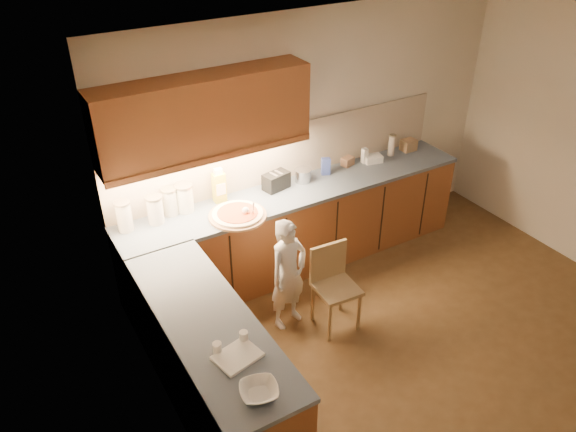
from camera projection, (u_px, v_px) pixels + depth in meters
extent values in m
plane|color=#50361B|center=(432.00, 346.00, 5.07)|extent=(4.50, 4.50, 0.00)
cube|color=beige|center=(315.00, 136.00, 5.84)|extent=(4.50, 0.04, 2.60)
cube|color=beige|center=(184.00, 328.00, 3.41)|extent=(0.04, 4.00, 2.60)
cube|color=white|center=(485.00, 60.00, 3.70)|extent=(4.50, 4.00, 0.04)
cube|color=brown|center=(298.00, 229.00, 5.92)|extent=(3.75, 0.60, 0.88)
cube|color=brown|center=(212.00, 366.00, 4.29)|extent=(0.60, 2.00, 0.88)
cube|color=#4B596C|center=(299.00, 191.00, 5.67)|extent=(3.77, 0.62, 0.04)
cube|color=#4B596C|center=(207.00, 321.00, 4.04)|extent=(0.62, 2.02, 0.04)
cube|color=black|center=(172.00, 292.00, 5.04)|extent=(0.02, 0.01, 0.80)
cube|color=black|center=(232.00, 271.00, 5.30)|extent=(0.02, 0.01, 0.80)
cube|color=black|center=(287.00, 252.00, 5.56)|extent=(0.02, 0.01, 0.80)
cube|color=black|center=(336.00, 235.00, 5.82)|extent=(0.02, 0.01, 0.80)
cube|color=black|center=(382.00, 219.00, 6.07)|extent=(0.02, 0.01, 0.80)
cube|color=black|center=(424.00, 205.00, 6.33)|extent=(0.02, 0.01, 0.80)
cube|color=#C0AD95|center=(285.00, 152.00, 5.72)|extent=(3.75, 0.02, 0.58)
cube|color=brown|center=(204.00, 115.00, 4.87)|extent=(1.95, 0.35, 0.70)
cube|color=brown|center=(216.00, 159.00, 4.93)|extent=(1.95, 0.02, 0.06)
cylinder|color=tan|center=(238.00, 216.00, 5.20)|extent=(0.54, 0.54, 0.02)
cylinder|color=#F9E4C2|center=(238.00, 214.00, 5.19)|extent=(0.48, 0.48, 0.02)
cylinder|color=#BF3B19|center=(238.00, 213.00, 5.19)|extent=(0.38, 0.38, 0.01)
sphere|color=white|center=(246.00, 211.00, 5.17)|extent=(0.07, 0.07, 0.07)
cylinder|color=white|center=(253.00, 209.00, 5.12)|extent=(0.06, 0.13, 0.22)
imported|color=silver|center=(288.00, 274.00, 5.07)|extent=(0.45, 0.35, 1.11)
cylinder|color=tan|center=(330.00, 323.00, 5.02)|extent=(0.03, 0.03, 0.42)
cylinder|color=tan|center=(359.00, 313.00, 5.15)|extent=(0.03, 0.03, 0.42)
cylinder|color=tan|center=(313.00, 303.00, 5.26)|extent=(0.03, 0.03, 0.42)
cylinder|color=tan|center=(341.00, 293.00, 5.38)|extent=(0.03, 0.03, 0.42)
cube|color=tan|center=(337.00, 289.00, 5.08)|extent=(0.39, 0.39, 0.04)
cube|color=tan|center=(328.00, 261.00, 5.10)|extent=(0.37, 0.06, 0.37)
imported|color=white|center=(259.00, 391.00, 3.44)|extent=(0.30, 0.30, 0.06)
cylinder|color=silver|center=(124.00, 217.00, 4.95)|extent=(0.14, 0.14, 0.27)
cylinder|color=gray|center=(122.00, 203.00, 4.87)|extent=(0.15, 0.15, 0.02)
cylinder|color=white|center=(155.00, 211.00, 5.06)|extent=(0.15, 0.15, 0.25)
cylinder|color=gray|center=(153.00, 198.00, 4.99)|extent=(0.16, 0.16, 0.02)
cylinder|color=white|center=(170.00, 202.00, 5.19)|extent=(0.13, 0.13, 0.25)
cylinder|color=#9C9475|center=(168.00, 190.00, 5.12)|extent=(0.14, 0.14, 0.02)
cylinder|color=white|center=(185.00, 199.00, 5.24)|extent=(0.16, 0.16, 0.26)
cylinder|color=tan|center=(183.00, 186.00, 5.16)|extent=(0.17, 0.17, 0.02)
cube|color=gold|center=(219.00, 188.00, 5.38)|extent=(0.12, 0.09, 0.30)
cube|color=silver|center=(218.00, 171.00, 5.29)|extent=(0.08, 0.06, 0.05)
cube|color=black|center=(276.00, 181.00, 5.63)|extent=(0.29, 0.20, 0.17)
cube|color=#ADADB2|center=(274.00, 174.00, 5.56)|extent=(0.05, 0.12, 0.00)
cube|color=#ADADB2|center=(279.00, 172.00, 5.60)|extent=(0.05, 0.12, 0.00)
cylinder|color=#AEAEB3|center=(303.00, 176.00, 5.77)|extent=(0.17, 0.17, 0.13)
cylinder|color=#AEAEB3|center=(303.00, 170.00, 5.74)|extent=(0.18, 0.18, 0.01)
cube|color=#35479F|center=(326.00, 166.00, 5.89)|extent=(0.11, 0.09, 0.18)
cube|color=tan|center=(348.00, 161.00, 6.09)|extent=(0.15, 0.12, 0.09)
cube|color=white|center=(365.00, 156.00, 6.12)|extent=(0.06, 0.06, 0.17)
cube|color=white|center=(373.00, 159.00, 6.17)|extent=(0.22, 0.17, 0.08)
cylinder|color=silver|center=(392.00, 146.00, 6.27)|extent=(0.07, 0.07, 0.23)
cylinder|color=gray|center=(393.00, 135.00, 6.21)|extent=(0.08, 0.08, 0.02)
cube|color=#A07D56|center=(409.00, 145.00, 6.41)|extent=(0.17, 0.13, 0.13)
cube|color=white|center=(237.00, 356.00, 3.71)|extent=(0.33, 0.29, 0.02)
cylinder|color=white|center=(217.00, 348.00, 3.73)|extent=(0.06, 0.06, 0.08)
cylinder|color=white|center=(244.00, 336.00, 3.82)|extent=(0.07, 0.07, 0.08)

